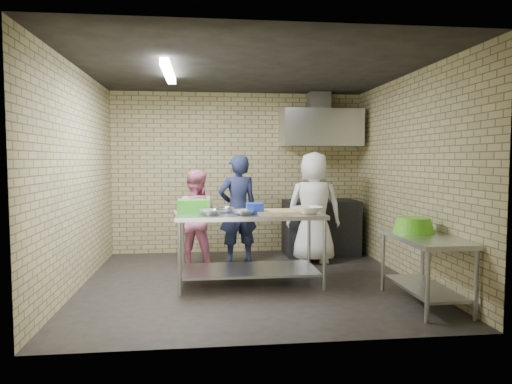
# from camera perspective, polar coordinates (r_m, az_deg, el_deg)

# --- Properties ---
(floor) EXTENTS (4.20, 4.20, 0.00)m
(floor) POSITION_cam_1_polar(r_m,az_deg,el_deg) (6.00, -0.75, -11.17)
(floor) COLOR black
(floor) RESTS_ON ground
(ceiling) EXTENTS (4.20, 4.20, 0.00)m
(ceiling) POSITION_cam_1_polar(r_m,az_deg,el_deg) (5.90, -0.77, 15.05)
(ceiling) COLOR black
(ceiling) RESTS_ON ground
(back_wall) EXTENTS (4.20, 0.06, 2.70)m
(back_wall) POSITION_cam_1_polar(r_m,az_deg,el_deg) (7.79, -2.24, 2.38)
(back_wall) COLOR tan
(back_wall) RESTS_ON ground
(front_wall) EXTENTS (4.20, 0.06, 2.70)m
(front_wall) POSITION_cam_1_polar(r_m,az_deg,el_deg) (3.81, 2.26, 0.70)
(front_wall) COLOR tan
(front_wall) RESTS_ON ground
(left_wall) EXTENTS (0.06, 4.00, 2.70)m
(left_wall) POSITION_cam_1_polar(r_m,az_deg,el_deg) (5.96, -21.28, 1.62)
(left_wall) COLOR tan
(left_wall) RESTS_ON ground
(right_wall) EXTENTS (0.06, 4.00, 2.70)m
(right_wall) POSITION_cam_1_polar(r_m,az_deg,el_deg) (6.36, 18.44, 1.82)
(right_wall) COLOR tan
(right_wall) RESTS_ON ground
(prep_table) EXTENTS (1.82, 0.91, 0.91)m
(prep_table) POSITION_cam_1_polar(r_m,az_deg,el_deg) (5.83, -0.77, -7.03)
(prep_table) COLOR silver
(prep_table) RESTS_ON floor
(side_counter) EXTENTS (0.60, 1.20, 0.75)m
(side_counter) POSITION_cam_1_polar(r_m,az_deg,el_deg) (5.37, 20.27, -9.11)
(side_counter) COLOR silver
(side_counter) RESTS_ON floor
(stove) EXTENTS (1.20, 0.70, 0.90)m
(stove) POSITION_cam_1_polar(r_m,az_deg,el_deg) (7.74, 8.02, -4.36)
(stove) COLOR black
(stove) RESTS_ON floor
(range_hood) EXTENTS (1.30, 0.60, 0.60)m
(range_hood) POSITION_cam_1_polar(r_m,az_deg,el_deg) (7.73, 8.05, 7.90)
(range_hood) COLOR silver
(range_hood) RESTS_ON back_wall
(hood_duct) EXTENTS (0.35, 0.30, 0.30)m
(hood_duct) POSITION_cam_1_polar(r_m,az_deg,el_deg) (7.91, 7.81, 11.08)
(hood_duct) COLOR #A5A8AD
(hood_duct) RESTS_ON back_wall
(wall_shelf) EXTENTS (0.80, 0.20, 0.04)m
(wall_shelf) POSITION_cam_1_polar(r_m,az_deg,el_deg) (7.98, 9.79, 6.46)
(wall_shelf) COLOR #3F2B19
(wall_shelf) RESTS_ON back_wall
(fluorescent_fixture) EXTENTS (0.10, 1.25, 0.08)m
(fluorescent_fixture) POSITION_cam_1_polar(r_m,az_deg,el_deg) (5.87, -10.84, 14.43)
(fluorescent_fixture) COLOR white
(fluorescent_fixture) RESTS_ON ceiling
(green_crate) EXTENTS (0.40, 0.30, 0.16)m
(green_crate) POSITION_cam_1_polar(r_m,az_deg,el_deg) (5.84, -7.74, -1.74)
(green_crate) COLOR green
(green_crate) RESTS_ON prep_table
(blue_tub) EXTENTS (0.20, 0.20, 0.13)m
(blue_tub) POSITION_cam_1_polar(r_m,az_deg,el_deg) (5.66, -0.16, -2.05)
(blue_tub) COLOR #1631A8
(blue_tub) RESTS_ON prep_table
(cutting_board) EXTENTS (0.55, 0.42, 0.03)m
(cutting_board) POSITION_cam_1_polar(r_m,az_deg,el_deg) (5.78, 2.70, -2.42)
(cutting_board) COLOR tan
(cutting_board) RESTS_ON prep_table
(mixing_bowl_a) EXTENTS (0.36, 0.36, 0.07)m
(mixing_bowl_a) POSITION_cam_1_polar(r_m,az_deg,el_deg) (5.53, -5.73, -2.53)
(mixing_bowl_a) COLOR silver
(mixing_bowl_a) RESTS_ON prep_table
(mixing_bowl_b) EXTENTS (0.27, 0.27, 0.07)m
(mixing_bowl_b) POSITION_cam_1_polar(r_m,az_deg,el_deg) (5.78, -3.78, -2.24)
(mixing_bowl_b) COLOR #B8BABF
(mixing_bowl_b) RESTS_ON prep_table
(mixing_bowl_c) EXTENTS (0.33, 0.33, 0.06)m
(mixing_bowl_c) POSITION_cam_1_polar(r_m,az_deg,el_deg) (5.53, -1.57, -2.54)
(mixing_bowl_c) COLOR #B3B5BB
(mixing_bowl_c) RESTS_ON prep_table
(ceramic_bowl) EXTENTS (0.44, 0.44, 0.09)m
(ceramic_bowl) POSITION_cam_1_polar(r_m,az_deg,el_deg) (5.72, 6.38, -2.24)
(ceramic_bowl) COLOR beige
(ceramic_bowl) RESTS_ON prep_table
(green_basin) EXTENTS (0.46, 0.46, 0.17)m
(green_basin) POSITION_cam_1_polar(r_m,az_deg,el_deg) (5.50, 19.03, -3.90)
(green_basin) COLOR #59C626
(green_basin) RESTS_ON side_counter
(bottle_red) EXTENTS (0.07, 0.07, 0.18)m
(bottle_red) POSITION_cam_1_polar(r_m,az_deg,el_deg) (7.92, 8.05, 7.30)
(bottle_red) COLOR #B22619
(bottle_red) RESTS_ON wall_shelf
(bottle_green) EXTENTS (0.06, 0.06, 0.15)m
(bottle_green) POSITION_cam_1_polar(r_m,az_deg,el_deg) (8.03, 10.84, 7.11)
(bottle_green) COLOR green
(bottle_green) RESTS_ON wall_shelf
(man_navy) EXTENTS (0.67, 0.51, 1.65)m
(man_navy) POSITION_cam_1_polar(r_m,az_deg,el_deg) (6.96, -2.27, -2.15)
(man_navy) COLOR black
(man_navy) RESTS_ON floor
(woman_pink) EXTENTS (0.81, 0.70, 1.43)m
(woman_pink) POSITION_cam_1_polar(r_m,az_deg,el_deg) (6.75, -7.62, -3.31)
(woman_pink) COLOR pink
(woman_pink) RESTS_ON floor
(woman_white) EXTENTS (0.89, 0.64, 1.69)m
(woman_white) POSITION_cam_1_polar(r_m,az_deg,el_deg) (7.06, 7.23, -1.91)
(woman_white) COLOR white
(woman_white) RESTS_ON floor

